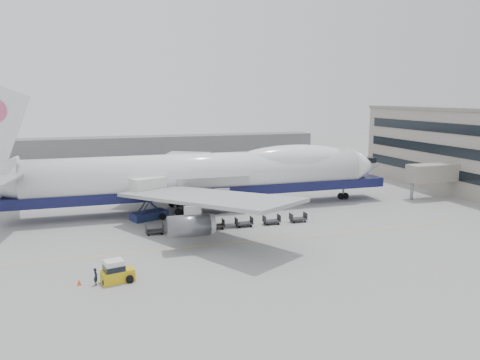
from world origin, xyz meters
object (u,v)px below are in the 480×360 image
object	(u,v)px
airliner	(206,174)
catering_truck	(148,196)
baggage_tug	(116,272)
ground_worker	(96,276)

from	to	relation	value
airliner	catering_truck	xyz separation A→B (m)	(-9.41, -3.48, -2.18)
airliner	baggage_tug	bearing A→B (deg)	-120.04
catering_truck	ground_worker	world-z (taller)	catering_truck
baggage_tug	ground_worker	world-z (taller)	baggage_tug
catering_truck	ground_worker	bearing A→B (deg)	-130.54
airliner	catering_truck	world-z (taller)	airliner
catering_truck	ground_worker	xyz separation A→B (m)	(-7.63, -22.91, -2.62)
catering_truck	baggage_tug	world-z (taller)	catering_truck
airliner	baggage_tug	xyz separation A→B (m)	(-15.17, -26.23, -4.65)
baggage_tug	ground_worker	size ratio (longest dim) A/B	1.98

